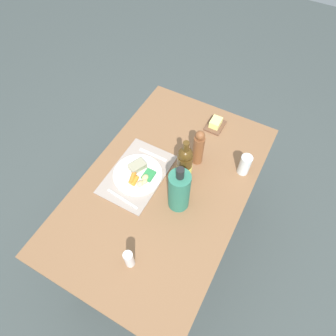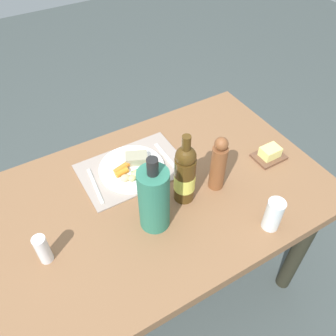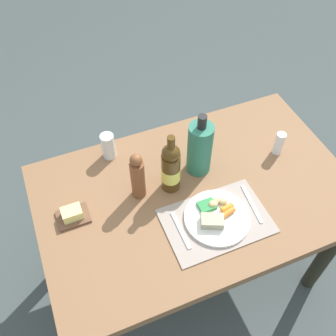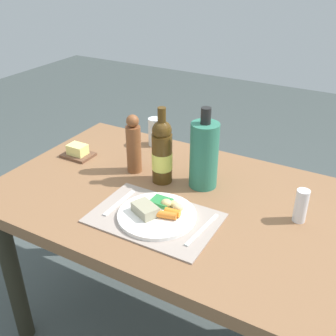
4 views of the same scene
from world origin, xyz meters
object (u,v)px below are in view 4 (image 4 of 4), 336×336
object	(u,v)px
dining_table	(174,217)
water_tumbler	(155,134)
cooler_bottle	(204,154)
fork	(119,203)
dinner_plate	(157,213)
pepper_mill	(134,145)
butter_dish	(78,152)
knife	(202,229)
wine_bottle	(162,152)
salt_shaker	(301,206)

from	to	relation	value
dining_table	water_tumbler	world-z (taller)	water_tumbler
cooler_bottle	fork	bearing A→B (deg)	-126.83
dinner_plate	pepper_mill	bearing A→B (deg)	136.27
butter_dish	knife	bearing A→B (deg)	-17.32
water_tumbler	wine_bottle	bearing A→B (deg)	-54.32
knife	dinner_plate	bearing A→B (deg)	-172.52
knife	water_tumbler	distance (m)	0.68
water_tumbler	cooler_bottle	bearing A→B (deg)	-32.60
water_tumbler	butter_dish	distance (m)	0.36
knife	cooler_bottle	bearing A→B (deg)	120.41
knife	cooler_bottle	size ratio (longest dim) A/B	0.62
dining_table	salt_shaker	xyz separation A→B (m)	(0.44, 0.06, 0.16)
fork	butter_dish	bearing A→B (deg)	149.40
fork	cooler_bottle	world-z (taller)	cooler_bottle
butter_dish	cooler_bottle	bearing A→B (deg)	4.53
knife	cooler_bottle	distance (m)	0.32
butter_dish	dinner_plate	bearing A→B (deg)	-22.70
dining_table	cooler_bottle	bearing A→B (deg)	62.07
water_tumbler	pepper_mill	bearing A→B (deg)	-78.03
pepper_mill	dinner_plate	bearing A→B (deg)	-43.73
dining_table	cooler_bottle	world-z (taller)	cooler_bottle
fork	dining_table	bearing A→B (deg)	47.48
knife	salt_shaker	world-z (taller)	salt_shaker
dining_table	cooler_bottle	size ratio (longest dim) A/B	4.28
knife	water_tumbler	xyz separation A→B (m)	(-0.47, 0.49, 0.05)
knife	pepper_mill	xyz separation A→B (m)	(-0.42, 0.23, 0.11)
fork	knife	size ratio (longest dim) A/B	0.91
dinner_plate	water_tumbler	bearing A→B (deg)	121.53
dinner_plate	cooler_bottle	bearing A→B (deg)	80.73
wine_bottle	butter_dish	bearing A→B (deg)	179.76
pepper_mill	water_tumbler	xyz separation A→B (m)	(-0.05, 0.26, -0.06)
wine_bottle	dining_table	bearing A→B (deg)	-36.33
dinner_plate	butter_dish	xyz separation A→B (m)	(-0.54, 0.23, 0.00)
butter_dish	wine_bottle	distance (m)	0.44
fork	salt_shaker	size ratio (longest dim) A/B	1.50
fork	knife	world-z (taller)	same
fork	dinner_plate	bearing A→B (deg)	-0.64
fork	salt_shaker	world-z (taller)	salt_shaker
pepper_mill	wine_bottle	xyz separation A→B (m)	(0.14, -0.01, 0.01)
fork	water_tumbler	distance (m)	0.52
dining_table	pepper_mill	size ratio (longest dim) A/B	5.52
knife	butter_dish	size ratio (longest dim) A/B	1.52
fork	wine_bottle	distance (m)	0.26
dining_table	fork	world-z (taller)	fork
cooler_bottle	salt_shaker	bearing A→B (deg)	-7.76
dining_table	fork	size ratio (longest dim) A/B	7.60
knife	salt_shaker	size ratio (longest dim) A/B	1.66
pepper_mill	water_tumbler	world-z (taller)	pepper_mill
pepper_mill	fork	bearing A→B (deg)	-69.02
cooler_bottle	dining_table	bearing A→B (deg)	-117.93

